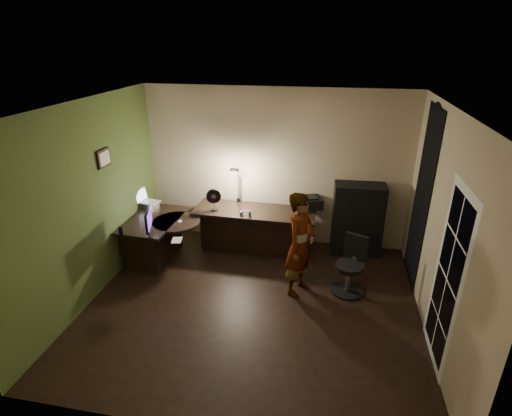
% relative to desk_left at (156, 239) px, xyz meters
% --- Properties ---
extents(floor, '(4.50, 4.00, 0.01)m').
position_rel_desk_left_xyz_m(floor, '(1.81, -0.94, -0.36)').
color(floor, black).
rests_on(floor, ground).
extents(ceiling, '(4.50, 4.00, 0.01)m').
position_rel_desk_left_xyz_m(ceiling, '(1.81, -0.94, 2.35)').
color(ceiling, silver).
rests_on(ceiling, floor).
extents(wall_back, '(4.50, 0.01, 2.70)m').
position_rel_desk_left_xyz_m(wall_back, '(1.81, 1.06, 0.99)').
color(wall_back, tan).
rests_on(wall_back, floor).
extents(wall_front, '(4.50, 0.01, 2.70)m').
position_rel_desk_left_xyz_m(wall_front, '(1.81, -2.95, 0.99)').
color(wall_front, tan).
rests_on(wall_front, floor).
extents(wall_left, '(0.01, 4.00, 2.70)m').
position_rel_desk_left_xyz_m(wall_left, '(-0.45, -0.94, 0.99)').
color(wall_left, tan).
rests_on(wall_left, floor).
extents(wall_right, '(0.01, 4.00, 2.70)m').
position_rel_desk_left_xyz_m(wall_right, '(4.06, -0.94, 0.99)').
color(wall_right, tan).
rests_on(wall_right, floor).
extents(green_wall_overlay, '(0.00, 4.00, 2.70)m').
position_rel_desk_left_xyz_m(green_wall_overlay, '(-0.43, -0.94, 0.99)').
color(green_wall_overlay, '#435925').
rests_on(green_wall_overlay, floor).
extents(arched_doorway, '(0.01, 0.90, 2.60)m').
position_rel_desk_left_xyz_m(arched_doorway, '(4.05, 0.21, 0.94)').
color(arched_doorway, black).
rests_on(arched_doorway, floor).
extents(french_door, '(0.02, 0.92, 2.10)m').
position_rel_desk_left_xyz_m(french_door, '(4.04, -1.49, 0.69)').
color(french_door, white).
rests_on(french_door, floor).
extents(framed_picture, '(0.04, 0.30, 0.25)m').
position_rel_desk_left_xyz_m(framed_picture, '(-0.41, -0.49, 1.49)').
color(framed_picture, black).
rests_on(framed_picture, wall_left).
extents(desk_left, '(0.82, 1.27, 0.71)m').
position_rel_desk_left_xyz_m(desk_left, '(0.00, 0.00, 0.00)').
color(desk_left, black).
rests_on(desk_left, floor).
extents(desk_right, '(2.03, 0.75, 0.76)m').
position_rel_desk_left_xyz_m(desk_right, '(1.55, 0.55, 0.02)').
color(desk_right, black).
rests_on(desk_right, floor).
extents(cabinet, '(0.84, 0.45, 1.23)m').
position_rel_desk_left_xyz_m(cabinet, '(3.24, 0.84, 0.26)').
color(cabinet, black).
rests_on(cabinet, floor).
extents(laptop_stand, '(0.31, 0.28, 0.10)m').
position_rel_desk_left_xyz_m(laptop_stand, '(-0.27, 0.45, 0.39)').
color(laptop_stand, silver).
rests_on(laptop_stand, desk_left).
extents(laptop, '(0.38, 0.36, 0.23)m').
position_rel_desk_left_xyz_m(laptop, '(-0.26, 0.45, 0.56)').
color(laptop, silver).
rests_on(laptop, laptop_stand).
extents(monitor, '(0.22, 0.45, 0.29)m').
position_rel_desk_left_xyz_m(monitor, '(0.14, -0.50, 0.49)').
color(monitor, black).
rests_on(monitor, desk_left).
extents(mouse, '(0.08, 0.11, 0.04)m').
position_rel_desk_left_xyz_m(mouse, '(0.44, -0.00, 0.36)').
color(mouse, silver).
rests_on(mouse, desk_left).
extents(phone, '(0.08, 0.14, 0.01)m').
position_rel_desk_left_xyz_m(phone, '(0.19, 0.29, 0.34)').
color(phone, black).
rests_on(phone, desk_left).
extents(pen, '(0.09, 0.12, 0.01)m').
position_rel_desk_left_xyz_m(pen, '(0.56, -0.01, 0.34)').
color(pen, black).
rests_on(pen, desk_left).
extents(speaker, '(0.07, 0.07, 0.17)m').
position_rel_desk_left_xyz_m(speaker, '(-0.23, -0.64, 0.42)').
color(speaker, black).
rests_on(speaker, desk_left).
extents(notepad, '(0.18, 0.22, 0.01)m').
position_rel_desk_left_xyz_m(notepad, '(0.62, -0.59, 0.34)').
color(notepad, silver).
rests_on(notepad, desk_left).
extents(desk_fan, '(0.27, 0.20, 0.38)m').
position_rel_desk_left_xyz_m(desk_fan, '(0.89, 0.44, 0.59)').
color(desk_fan, black).
rests_on(desk_fan, desk_right).
extents(headphones, '(0.19, 0.10, 0.08)m').
position_rel_desk_left_xyz_m(headphones, '(1.45, 0.32, 0.45)').
color(headphones, navy).
rests_on(headphones, desk_right).
extents(printer, '(0.53, 0.47, 0.20)m').
position_rel_desk_left_xyz_m(printer, '(2.41, 0.83, 0.50)').
color(printer, black).
rests_on(printer, desk_right).
extents(desk_lamp, '(0.18, 0.33, 0.72)m').
position_rel_desk_left_xyz_m(desk_lamp, '(1.20, 0.89, 0.76)').
color(desk_lamp, black).
rests_on(desk_lamp, desk_right).
extents(office_chair, '(0.62, 0.62, 0.85)m').
position_rel_desk_left_xyz_m(office_chair, '(3.10, -0.38, 0.07)').
color(office_chair, black).
rests_on(office_chair, floor).
extents(person, '(0.55, 0.64, 1.53)m').
position_rel_desk_left_xyz_m(person, '(2.40, -0.50, 0.41)').
color(person, '#D8A88C').
rests_on(person, floor).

